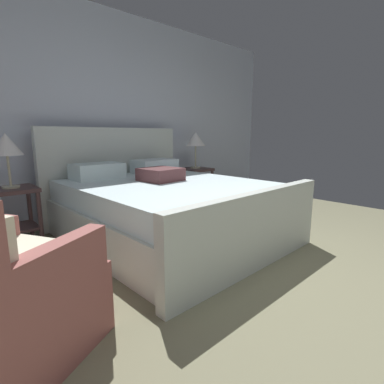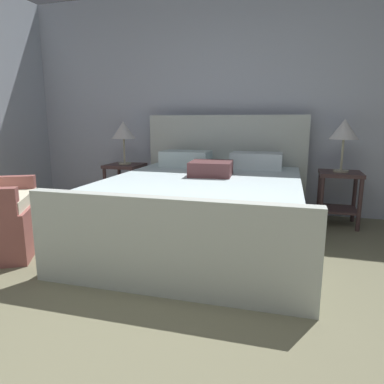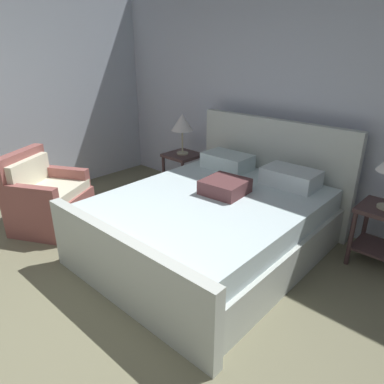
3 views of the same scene
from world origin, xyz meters
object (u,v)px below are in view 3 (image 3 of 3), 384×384
Objects in this scene: bed at (216,220)px; armchair at (46,200)px; table_lamp_left at (182,123)px; nightstand_right at (381,227)px; nightstand_left at (183,167)px.

armchair is at bearing -151.02° from bed.
table_lamp_left is (-1.29, 0.82, 0.68)m from bed.
bed is at bearing 28.98° from armchair.
table_lamp_left is 1.95m from armchair.
armchair is at bearing -148.75° from nightstand_right.
bed is at bearing -145.88° from nightstand_right.
table_lamp_left is (-2.59, -0.05, 0.62)m from nightstand_right.
armchair reaches higher than nightstand_right.
armchair reaches higher than nightstand_left.
table_lamp_left is 0.55× the size of armchair.
nightstand_right is 1.10× the size of table_lamp_left.
bed reaches higher than armchair.
bed is 1.57m from nightstand_right.
bed is 1.68m from table_lamp_left.
table_lamp_left is at bearing -178.79° from nightstand_right.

